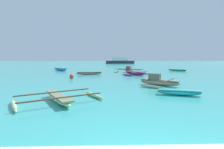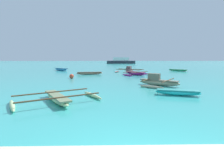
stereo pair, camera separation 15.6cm
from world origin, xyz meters
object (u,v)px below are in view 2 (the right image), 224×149
Objects in this scene: moored_boat_0 at (57,98)px; moored_boat_3 at (178,70)px; moored_boat_1 at (129,70)px; mooring_buoy_0 at (72,76)px; moored_boat_2 at (158,82)px; moored_boat_7 at (90,73)px; moored_boat_4 at (61,69)px; moored_boat_5 at (136,73)px; moored_boat_6 at (178,92)px; distant_ferry at (121,61)px.

moored_boat_3 is at bearing 113.63° from moored_boat_0.
moored_boat_1 is 9.99m from mooring_buoy_0.
moored_boat_1 is 9.96× the size of mooring_buoy_0.
moored_boat_3 is at bearing 98.18° from moored_boat_2.
mooring_buoy_0 is (-7.01, -7.11, -0.08)m from moored_boat_1.
moored_boat_3 is 14.91m from moored_boat_7.
moored_boat_4 is 0.80× the size of moored_boat_5.
moored_boat_7 is (-6.40, 9.23, -0.12)m from moored_boat_2.
moored_boat_5 is 7.79× the size of mooring_buoy_0.
moored_boat_2 is 7.99× the size of mooring_buoy_0.
distant_ferry is (0.74, 56.09, 0.77)m from moored_boat_6.
distant_ferry is at bearing 71.78° from moored_boat_7.
moored_boat_7 is at bearing -99.53° from distant_ferry.
moored_boat_1 is 11.98m from moored_boat_2.
moored_boat_0 is at bearing -97.29° from distant_ferry.
moored_boat_6 is 0.74× the size of moored_boat_7.
moored_boat_2 reaches higher than moored_boat_3.
moored_boat_3 is 19.75m from moored_boat_6.
moored_boat_6 is (0.56, -12.04, -0.03)m from moored_boat_5.
moored_boat_1 reaches higher than moored_boat_0.
moored_boat_3 is at bearing 39.34° from moored_boat_4.
moored_boat_6 is (0.10, -3.66, -0.13)m from moored_boat_2.
moored_boat_5 is at bearing -91.70° from distant_ferry.
distant_ferry reaches higher than moored_boat_3.
moored_boat_1 is (5.69, 16.97, 0.13)m from moored_boat_0.
moored_boat_0 is 9.95m from mooring_buoy_0.
moored_boat_7 is 43.80m from distant_ferry.
distant_ferry reaches higher than moored_boat_5.
moored_boat_2 is at bearing -31.75° from mooring_buoy_0.
moored_boat_2 is 52.44m from distant_ferry.
moored_boat_1 reaches higher than moored_boat_6.
moored_boat_3 is at bearing -80.03° from distant_ferry.
moored_boat_3 is 0.91× the size of moored_boat_4.
moored_boat_2 is 1.28× the size of moored_boat_4.
moored_boat_0 is 14.25m from moored_boat_7.
moored_boat_2 is 1.03× the size of moored_boat_5.
moored_boat_4 reaches higher than moored_boat_3.
moored_boat_7 is (5.49, -6.64, -0.05)m from moored_boat_4.
moored_boat_4 is (-5.39, 20.89, 0.06)m from moored_boat_0.
moored_boat_2 is 0.35× the size of distant_ferry.
moored_boat_2 reaches higher than moored_boat_4.
distant_ferry reaches higher than moored_boat_2.
moored_boat_1 is 11.75m from moored_boat_4.
moored_boat_3 is at bearing 85.31° from moored_boat_6.
moored_boat_1 is 1.35× the size of moored_boat_7.
moored_boat_5 is at bearing 9.68° from moored_boat_4.
moored_boat_3 is 0.25× the size of distant_ferry.
distant_ferry reaches higher than mooring_buoy_0.
moored_boat_5 is (6.04, 13.40, 0.03)m from moored_boat_0.
mooring_buoy_0 is (-15.31, -9.82, 0.06)m from moored_boat_3.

